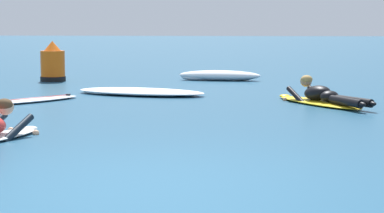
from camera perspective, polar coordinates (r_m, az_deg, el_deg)
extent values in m
plane|color=navy|center=(16.49, 2.05, 1.53)|extent=(120.00, 120.00, 0.00)
ellipsoid|color=white|center=(9.98, -12.44, -1.67)|extent=(0.25, 0.25, 0.06)
sphere|color=tan|center=(10.03, -13.86, -1.82)|extent=(0.09, 0.09, 0.09)
cylinder|color=black|center=(9.43, -13.35, -1.71)|extent=(0.28, 0.57, 0.33)
sphere|color=tan|center=(9.72, -12.01, -2.03)|extent=(0.09, 0.09, 0.09)
sphere|color=tan|center=(9.57, -14.25, -0.03)|extent=(0.21, 0.21, 0.21)
ellipsoid|color=#47331E|center=(9.55, -14.34, 0.14)|extent=(0.28, 0.26, 0.16)
ellipsoid|color=yellow|center=(13.19, 9.80, 0.32)|extent=(1.69, 2.31, 0.07)
ellipsoid|color=yellow|center=(14.12, 7.21, 0.81)|extent=(0.28, 0.28, 0.06)
ellipsoid|color=black|center=(13.22, 9.70, 1.05)|extent=(0.66, 0.73, 0.34)
ellipsoid|color=black|center=(12.92, 10.61, 0.78)|extent=(0.44, 0.41, 0.20)
cylinder|color=black|center=(12.42, 11.85, 0.38)|extent=(0.51, 0.82, 0.14)
ellipsoid|color=black|center=(12.07, 12.97, 0.18)|extent=(0.20, 0.24, 0.08)
cylinder|color=black|center=(12.52, 12.43, 0.41)|extent=(0.59, 0.78, 0.14)
ellipsoid|color=black|center=(12.20, 13.74, 0.22)|extent=(0.20, 0.24, 0.08)
cylinder|color=black|center=(13.38, 8.08, 0.81)|extent=(0.36, 0.53, 0.32)
sphere|color=tan|center=(13.70, 7.23, 0.53)|extent=(0.09, 0.09, 0.09)
cylinder|color=black|center=(13.61, 9.68, 0.88)|extent=(0.36, 0.53, 0.32)
sphere|color=tan|center=(13.91, 8.85, 0.60)|extent=(0.09, 0.09, 0.09)
sphere|color=tan|center=(13.50, 8.83, 1.97)|extent=(0.21, 0.21, 0.21)
ellipsoid|color=#AD894C|center=(13.48, 8.88, 2.09)|extent=(0.29, 0.28, 0.16)
ellipsoid|color=silver|center=(13.71, -12.29, 0.50)|extent=(1.60, 1.92, 0.07)
cube|color=red|center=(13.70, -12.29, 0.65)|extent=(1.04, 1.40, 0.01)
cone|color=black|center=(14.21, -9.57, 0.65)|extent=(0.14, 0.14, 0.16)
ellipsoid|color=white|center=(18.29, 2.14, 2.42)|extent=(2.10, 0.78, 0.26)
ellipsoid|color=white|center=(18.30, 3.77, 2.30)|extent=(0.76, 0.36, 0.18)
ellipsoid|color=white|center=(18.35, 0.22, 2.26)|extent=(0.79, 0.48, 0.14)
ellipsoid|color=white|center=(14.73, -4.00, 1.16)|extent=(2.87, 1.70, 0.13)
ellipsoid|color=white|center=(14.61, -1.34, 1.06)|extent=(1.09, 0.81, 0.09)
ellipsoid|color=white|center=(15.00, -6.96, 1.12)|extent=(1.09, 0.97, 0.07)
cylinder|color=#EA5B0F|center=(18.35, -10.74, 3.10)|extent=(0.59, 0.59, 0.75)
cone|color=#EA5B0F|center=(18.33, -10.77, 4.64)|extent=(0.41, 0.41, 0.24)
cylinder|color=black|center=(18.37, -10.72, 2.12)|extent=(0.62, 0.62, 0.12)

